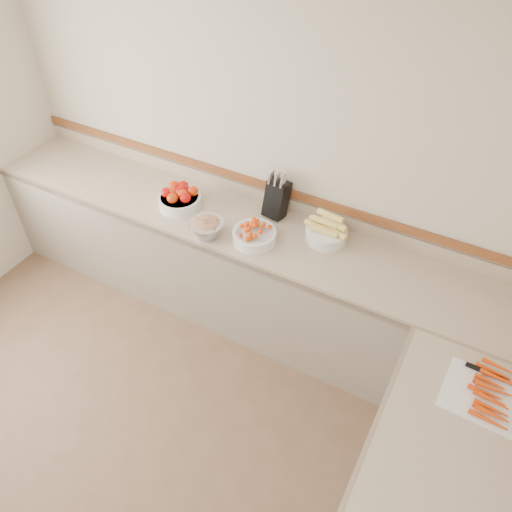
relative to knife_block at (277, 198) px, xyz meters
The scene contains 9 objects.
ground_plane 2.18m from the knife_block, 96.38° to the right, with size 4.00×4.00×0.00m, color brown.
back_wall 0.35m from the knife_block, 154.78° to the left, with size 4.00×4.00×0.00m, color beige.
counter_back 0.66m from the knife_block, 133.53° to the right, with size 4.00×0.65×1.08m.
knife_block is the anchor object (origin of this frame).
tomato_bowl 0.70m from the knife_block, 159.79° to the right, with size 0.31×0.31×0.15m.
cherry_tomato_bowl 0.34m from the knife_block, 90.11° to the right, with size 0.30×0.30×0.15m.
corn_bowl 0.43m from the knife_block, 11.23° to the right, with size 0.31×0.28×0.21m.
rhubarb_bowl 0.53m from the knife_block, 125.26° to the right, with size 0.24×0.24×0.14m.
cutting_board 1.79m from the knife_block, 27.03° to the right, with size 0.44×0.38×0.06m.
Camera 1 is at (1.44, -0.64, 3.10)m, focal length 35.00 mm.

